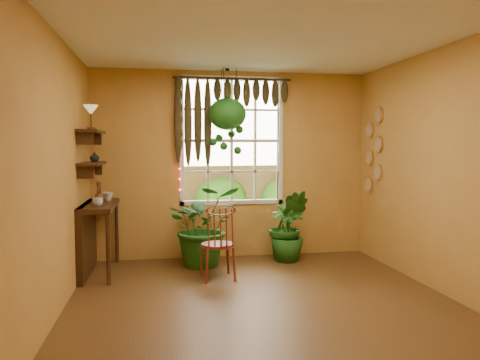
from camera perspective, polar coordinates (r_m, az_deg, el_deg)
The scene contains 23 objects.
floor at distance 4.87m, azimuth 3.19°, elevation -15.22°, with size 4.50×4.50×0.00m, color #533717.
ceiling at distance 4.73m, azimuth 3.33°, elevation 17.39°, with size 4.50×4.50×0.00m, color white.
wall_back at distance 6.82m, azimuth -0.99°, elevation 1.87°, with size 4.00×4.00×0.00m, color gold.
wall_left at distance 4.59m, azimuth -21.84°, elevation 0.55°, with size 4.50×4.50×0.00m, color gold.
wall_right at distance 5.42m, azimuth 24.34°, elevation 0.96°, with size 4.50×4.50×0.00m, color gold.
window at distance 6.84m, azimuth -1.03°, elevation 4.81°, with size 1.52×0.10×1.86m.
valance_vine at distance 6.75m, azimuth -1.60°, elevation 9.73°, with size 1.70×0.12×1.10m.
string_lights at distance 6.68m, azimuth -7.40°, elevation 5.22°, with size 0.03×0.03×1.54m, color #FF2633, non-canonical shape.
wall_plates at distance 6.96m, azimuth 15.97°, elevation 3.40°, with size 0.04×0.32×1.10m, color beige, non-canonical shape.
counter_ledge at distance 6.24m, azimuth -17.74°, elevation -5.90°, with size 0.40×1.20×0.90m.
shelf_lower at distance 6.15m, azimuth -17.59°, elevation 1.91°, with size 0.25×0.90×0.04m, color #3D2010.
shelf_upper at distance 6.15m, azimuth -17.67°, elevation 5.64°, with size 0.25×0.90×0.04m, color #3D2010.
backyard at distance 11.43m, azimuth -3.33°, elevation 2.39°, with size 14.00×10.00×12.00m.
windsor_chair at distance 5.75m, azimuth -2.67°, elevation -9.02°, with size 0.43×0.46×1.07m.
potted_plant_left at distance 6.36m, azimuth -4.40°, elevation -5.58°, with size 0.98×0.85×1.09m, color #124313.
potted_plant_mid at distance 6.67m, azimuth 5.94°, elevation -5.53°, with size 0.55×0.44×1.00m, color #124313.
potted_plant_right at distance 6.65m, azimuth 5.77°, elevation -6.42°, with size 0.45×0.45×0.81m, color #124313.
hanging_basket at distance 6.59m, azimuth -1.56°, elevation 7.45°, with size 0.53×0.53×1.22m.
cup_a at distance 5.88m, azimuth -16.96°, elevation -2.56°, with size 0.12×0.12×0.10m, color silver.
cup_b at distance 6.42m, azimuth -15.81°, elevation -1.93°, with size 0.12×0.12×0.11m, color beige.
brush_jar at distance 6.16m, azimuth -16.82°, elevation -1.46°, with size 0.10×0.10×0.35m.
shelf_vase at distance 6.34m, azimuth -17.31°, elevation 2.73°, with size 0.13×0.13×0.13m, color #B2AD99.
tiffany_lamp at distance 6.04m, azimuth -17.73°, elevation 7.95°, with size 0.18×0.18×0.30m.
Camera 1 is at (-1.03, -4.48, 1.60)m, focal length 35.00 mm.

